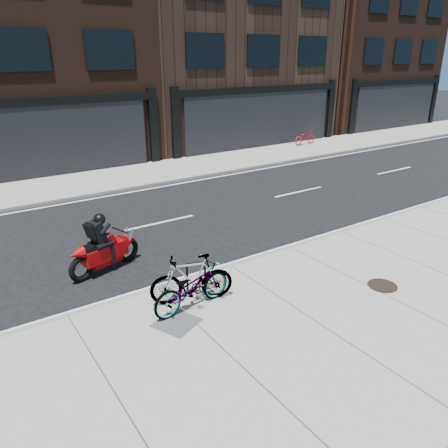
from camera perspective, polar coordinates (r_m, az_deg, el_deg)
ground at (r=12.46m, az=-4.27°, el=-2.59°), size 120.00×120.00×0.00m
sidewalk_near at (r=8.96m, az=12.37°, el=-12.95°), size 60.00×6.00×0.13m
sidewalk_far at (r=19.20m, az=-15.98°, el=5.47°), size 60.00×3.50×0.13m
building_mideast at (r=29.01m, az=-1.61°, el=23.69°), size 12.00×10.00×12.50m
building_east at (r=36.88m, az=15.71°, el=22.85°), size 10.00×10.00×13.00m
bike_rack at (r=9.56m, az=-3.66°, el=-6.63°), size 0.41×0.21×0.74m
bicycle_front at (r=8.99m, az=-4.22°, el=-8.21°), size 1.90×0.85×0.96m
bicycle_rear at (r=9.20m, az=-4.25°, el=-7.16°), size 1.83×1.04×1.06m
motorcycle at (r=11.12m, az=-15.01°, el=-2.85°), size 2.00×0.85×1.53m
bicycle_far at (r=26.18m, az=10.52°, el=11.10°), size 1.68×0.73×0.86m
manhole_cover at (r=10.62m, az=19.98°, el=-7.57°), size 0.85×0.85×0.02m
utility_grate at (r=8.79m, az=-6.21°, el=-12.67°), size 0.99×0.99×0.02m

